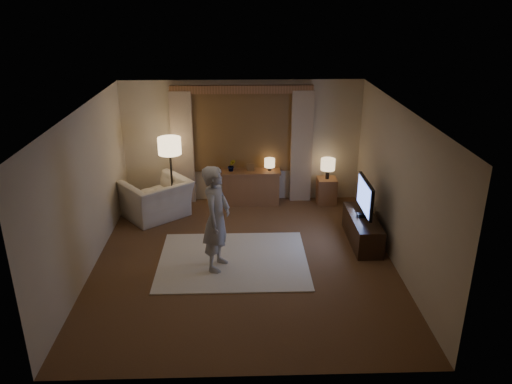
{
  "coord_description": "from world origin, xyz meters",
  "views": [
    {
      "loc": [
        -0.05,
        -7.43,
        4.23
      ],
      "look_at": [
        0.22,
        0.6,
        1.01
      ],
      "focal_mm": 35.0,
      "sensor_mm": 36.0,
      "label": 1
    }
  ],
  "objects_px": {
    "armchair": "(157,199)",
    "tv_stand": "(362,229)",
    "sideboard": "(251,188)",
    "side_table": "(326,191)",
    "person": "(217,218)"
  },
  "relations": [
    {
      "from": "sideboard",
      "to": "side_table",
      "type": "relative_size",
      "value": 2.14
    },
    {
      "from": "tv_stand",
      "to": "side_table",
      "type": "bearing_deg",
      "value": 100.97
    },
    {
      "from": "sideboard",
      "to": "armchair",
      "type": "bearing_deg",
      "value": -161.07
    },
    {
      "from": "sideboard",
      "to": "armchair",
      "type": "xyz_separation_m",
      "value": [
        -1.9,
        -0.65,
        0.04
      ]
    },
    {
      "from": "armchair",
      "to": "side_table",
      "type": "height_order",
      "value": "armchair"
    },
    {
      "from": "tv_stand",
      "to": "sideboard",
      "type": "bearing_deg",
      "value": 136.54
    },
    {
      "from": "sideboard",
      "to": "tv_stand",
      "type": "xyz_separation_m",
      "value": [
        1.98,
        -1.88,
        -0.1
      ]
    },
    {
      "from": "armchair",
      "to": "tv_stand",
      "type": "height_order",
      "value": "armchair"
    },
    {
      "from": "armchair",
      "to": "person",
      "type": "distance_m",
      "value": 2.49
    },
    {
      "from": "side_table",
      "to": "person",
      "type": "distance_m",
      "value": 3.53
    },
    {
      "from": "tv_stand",
      "to": "person",
      "type": "height_order",
      "value": "person"
    },
    {
      "from": "armchair",
      "to": "person",
      "type": "relative_size",
      "value": 0.68
    },
    {
      "from": "tv_stand",
      "to": "person",
      "type": "xyz_separation_m",
      "value": [
        -2.58,
        -0.84,
        0.65
      ]
    },
    {
      "from": "sideboard",
      "to": "side_table",
      "type": "bearing_deg",
      "value": -1.76
    },
    {
      "from": "armchair",
      "to": "tv_stand",
      "type": "distance_m",
      "value": 4.07
    }
  ]
}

